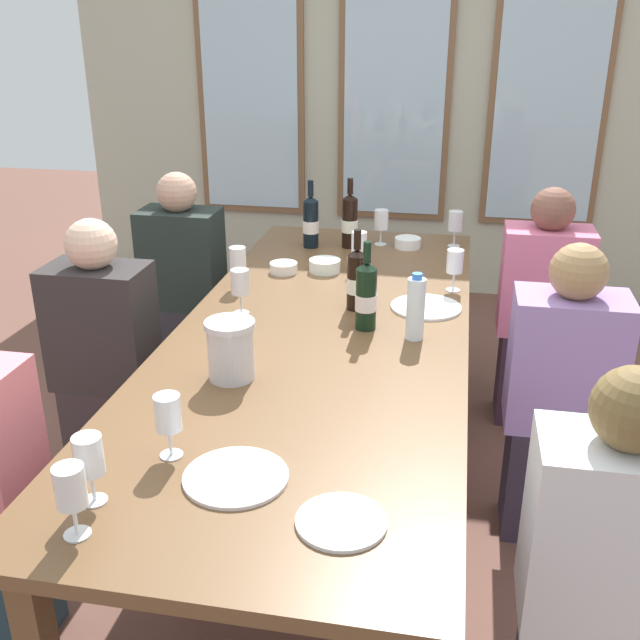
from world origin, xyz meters
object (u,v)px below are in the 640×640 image
(tasting_bowl_0, at_px, (325,265))
(wine_glass_6, at_px, (240,284))
(wine_bottle_0, at_px, (366,296))
(wine_bottle_1, at_px, (311,222))
(metal_pitcher, at_px, (231,349))
(wine_bottle_2, at_px, (357,279))
(tasting_bowl_1, at_px, (284,268))
(seated_person_0, at_px, (184,290))
(dining_table, at_px, (321,346))
(wine_glass_4, at_px, (71,490))
(wine_bottle_3, at_px, (350,221))
(seated_person_4, at_px, (106,365))
(wine_glass_1, at_px, (89,459))
(tasting_bowl_2, at_px, (408,243))
(wine_glass_8, at_px, (455,223))
(white_plate_0, at_px, (426,307))
(seated_person_3, at_px, (601,589))
(seated_person_5, at_px, (560,404))
(wine_glass_5, at_px, (168,416))
(white_plate_1, at_px, (236,477))
(wine_glass_0, at_px, (455,263))
(wine_glass_2, at_px, (238,261))
(seated_person_1, at_px, (540,315))
(wine_glass_3, at_px, (381,220))
(white_plate_2, at_px, (341,522))
(water_bottle, at_px, (416,308))
(wine_glass_7, at_px, (359,245))

(tasting_bowl_0, height_order, wine_glass_6, wine_glass_6)
(wine_bottle_0, xyz_separation_m, wine_bottle_1, (-0.39, 0.95, 0.00))
(metal_pitcher, distance_m, wine_bottle_2, 0.72)
(tasting_bowl_1, relative_size, seated_person_0, 0.11)
(dining_table, distance_m, wine_glass_6, 0.39)
(wine_bottle_2, bearing_deg, wine_glass_4, -105.76)
(wine_bottle_3, relative_size, seated_person_4, 0.30)
(wine_glass_1, bearing_deg, seated_person_4, 115.67)
(tasting_bowl_1, bearing_deg, tasting_bowl_2, 43.42)
(wine_glass_8, relative_size, seated_person_4, 0.16)
(white_plate_0, distance_m, wine_glass_8, 0.87)
(seated_person_0, bearing_deg, seated_person_3, -46.04)
(wine_bottle_0, distance_m, wine_bottle_1, 1.03)
(wine_bottle_1, distance_m, tasting_bowl_2, 0.48)
(tasting_bowl_0, xyz_separation_m, seated_person_5, (0.96, -0.65, -0.24))
(wine_glass_5, xyz_separation_m, seated_person_4, (-0.62, 0.87, -0.33))
(white_plate_1, relative_size, wine_glass_5, 1.50)
(wine_bottle_3, xyz_separation_m, wine_glass_0, (0.51, -0.52, -0.01))
(wine_glass_4, height_order, seated_person_4, seated_person_4)
(wine_bottle_3, bearing_deg, wine_glass_8, 12.31)
(tasting_bowl_1, bearing_deg, wine_glass_4, -91.04)
(dining_table, xyz_separation_m, wine_glass_8, (0.44, 1.15, 0.18))
(white_plate_1, xyz_separation_m, tasting_bowl_1, (-0.25, 1.54, 0.02))
(tasting_bowl_1, bearing_deg, wine_glass_1, -91.74)
(wine_bottle_2, relative_size, wine_glass_2, 1.80)
(wine_bottle_2, distance_m, seated_person_1, 1.03)
(white_plate_0, xyz_separation_m, metal_pitcher, (-0.56, -0.70, 0.09))
(wine_glass_3, bearing_deg, wine_bottle_0, -86.49)
(wine_glass_0, relative_size, wine_glass_6, 1.00)
(wine_bottle_2, bearing_deg, dining_table, -110.93)
(wine_glass_0, height_order, wine_glass_6, same)
(wine_glass_4, distance_m, seated_person_0, 2.15)
(wine_bottle_0, height_order, seated_person_5, seated_person_5)
(white_plate_2, distance_m, tasting_bowl_1, 1.74)
(white_plate_2, xyz_separation_m, tasting_bowl_2, (-0.02, 2.14, 0.02))
(wine_glass_1, bearing_deg, white_plate_2, 2.74)
(water_bottle, bearing_deg, seated_person_4, -179.87)
(dining_table, relative_size, wine_bottle_0, 8.31)
(wine_bottle_3, xyz_separation_m, wine_glass_8, (0.50, 0.11, -0.01))
(dining_table, height_order, wine_glass_1, wine_glass_1)
(seated_person_5, bearing_deg, white_plate_2, -119.69)
(wine_bottle_0, relative_size, wine_glass_3, 1.86)
(wine_bottle_0, relative_size, wine_glass_1, 1.86)
(white_plate_0, xyz_separation_m, wine_glass_5, (-0.59, -1.16, 0.11))
(wine_bottle_1, bearing_deg, seated_person_4, -121.32)
(wine_bottle_2, relative_size, seated_person_1, 0.28)
(white_plate_1, relative_size, tasting_bowl_2, 2.07)
(white_plate_1, distance_m, seated_person_1, 2.01)
(wine_glass_7, distance_m, seated_person_1, 0.89)
(wine_bottle_1, bearing_deg, seated_person_1, -8.00)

